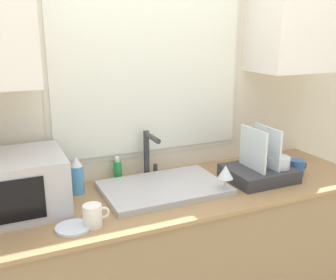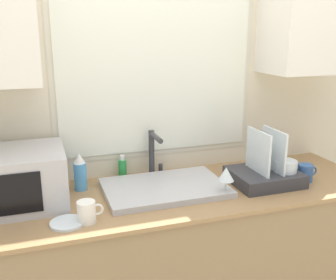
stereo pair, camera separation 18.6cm
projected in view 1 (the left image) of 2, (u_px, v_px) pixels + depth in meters
The scene contains 12 objects.
countertop at pixel (174, 270), 2.11m from camera, with size 2.13×0.66×0.92m.
wall_back at pixel (151, 87), 2.13m from camera, with size 6.00×0.38×2.60m.
sink_basin at pixel (164, 188), 1.98m from camera, with size 0.61×0.41×0.03m.
faucet at pixel (149, 150), 2.13m from camera, with size 0.08×0.19×0.26m.
microwave at pixel (13, 184), 1.73m from camera, with size 0.45×0.39×0.26m.
dish_rack at pixel (261, 169), 2.12m from camera, with size 0.34×0.29×0.29m.
spray_bottle at pixel (77, 176), 1.93m from camera, with size 0.06×0.06×0.19m.
soap_bottle at pixel (118, 170), 2.12m from camera, with size 0.04×0.04×0.13m.
mug_near_sink at pixel (93, 216), 1.62m from camera, with size 0.11×0.08×0.09m.
wine_glass at pixel (225, 173), 1.91m from camera, with size 0.08×0.08×0.15m.
mug_by_rack at pixel (297, 168), 2.18m from camera, with size 0.11×0.08×0.09m.
small_plate at pixel (73, 228), 1.60m from camera, with size 0.14×0.14×0.01m.
Camera 1 is at (-0.80, -1.35, 1.71)m, focal length 42.00 mm.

